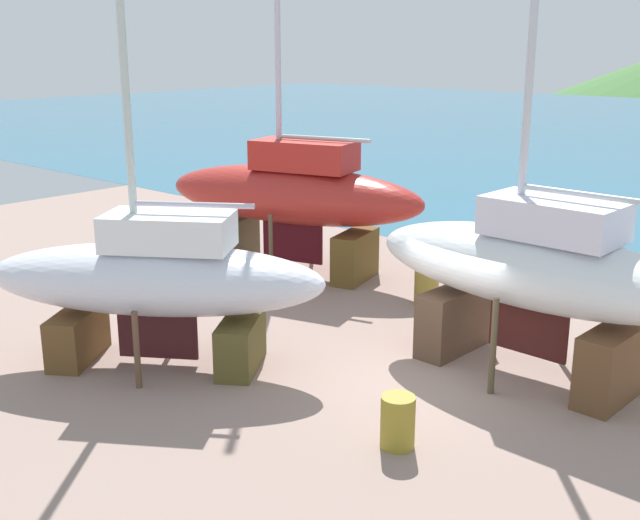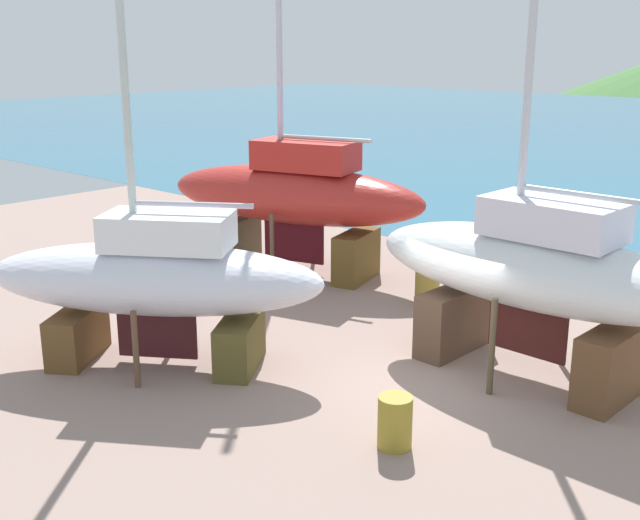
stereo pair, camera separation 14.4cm
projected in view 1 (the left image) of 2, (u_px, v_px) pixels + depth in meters
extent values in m
plane|color=gray|center=(347.00, 425.00, 13.59)|extent=(45.62, 45.62, 0.00)
cube|color=brown|center=(453.00, 320.00, 16.69)|extent=(0.75, 1.90, 1.38)
cube|color=brown|center=(613.00, 365.00, 14.39)|extent=(0.75, 1.90, 1.38)
cylinder|color=brown|center=(493.00, 346.00, 14.56)|extent=(0.12, 0.12, 1.89)
cylinder|color=brown|center=(559.00, 313.00, 16.38)|extent=(0.12, 0.12, 1.89)
ellipsoid|color=white|center=(532.00, 268.00, 15.14)|extent=(7.04, 2.53, 1.48)
cube|color=#4B1C1A|center=(528.00, 329.00, 15.48)|extent=(1.68, 0.12, 1.03)
cube|color=silver|center=(553.00, 219.00, 14.63)|extent=(2.55, 1.48, 0.74)
cylinder|color=silver|center=(583.00, 194.00, 14.14)|extent=(2.45, 0.17, 0.11)
cube|color=brown|center=(234.00, 241.00, 23.37)|extent=(1.17, 1.95, 1.36)
cube|color=brown|center=(355.00, 256.00, 21.71)|extent=(1.17, 1.95, 1.36)
cylinder|color=brown|center=(271.00, 249.00, 21.38)|extent=(0.12, 0.12, 1.93)
cylinder|color=brown|center=(312.00, 230.00, 23.55)|extent=(0.12, 0.12, 1.93)
ellipsoid|color=#AC2822|center=(292.00, 195.00, 22.12)|extent=(8.20, 4.33, 1.63)
cube|color=#4C0F18|center=(292.00, 242.00, 22.49)|extent=(1.84, 0.59, 1.14)
cube|color=#B3231C|center=(304.00, 155.00, 21.65)|extent=(3.10, 2.09, 0.81)
cylinder|color=silver|center=(323.00, 139.00, 21.27)|extent=(2.68, 0.86, 0.11)
cube|color=brown|center=(78.00, 336.00, 16.27)|extent=(1.55, 1.83, 1.05)
cube|color=brown|center=(241.00, 344.00, 15.83)|extent=(1.55, 1.83, 1.05)
cylinder|color=brown|center=(137.00, 350.00, 14.84)|extent=(0.12, 0.12, 1.55)
cylinder|color=brown|center=(175.00, 309.00, 17.12)|extent=(0.12, 0.12, 1.55)
ellipsoid|color=silver|center=(155.00, 279.00, 15.70)|extent=(6.95, 5.70, 1.41)
cube|color=#451A1D|center=(158.00, 335.00, 16.02)|extent=(1.42, 1.00, 0.99)
cube|color=white|center=(169.00, 231.00, 15.39)|extent=(2.80, 2.48, 0.71)
cylinder|color=silver|center=(122.00, 27.00, 14.45)|extent=(0.16, 0.16, 8.41)
cylinder|color=#BFB5C7|center=(193.00, 205.00, 15.18)|extent=(2.07, 1.46, 0.11)
cylinder|color=olive|center=(426.00, 287.00, 19.83)|extent=(0.74, 0.74, 0.84)
cylinder|color=olive|center=(398.00, 422.00, 12.74)|extent=(0.78, 0.78, 0.89)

